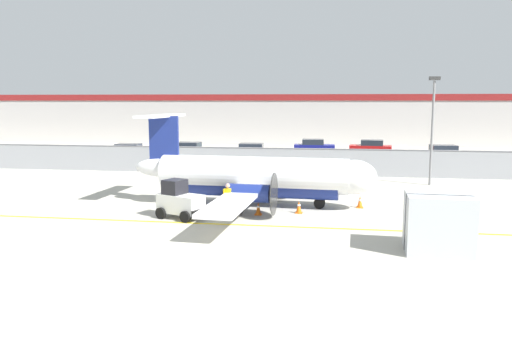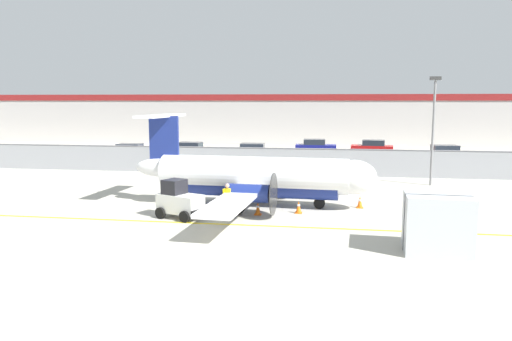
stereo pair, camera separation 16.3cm
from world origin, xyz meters
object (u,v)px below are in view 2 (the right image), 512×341
parked_car_3 (315,147)px  parked_car_5 (443,154)px  parked_car_4 (372,148)px  traffic_cone_near_left (299,207)px  commuter_airplane (257,177)px  apron_light_pole (433,122)px  ground_crew_worker (227,199)px  parked_car_2 (251,152)px  cargo_container (437,224)px  traffic_cone_far_left (258,209)px  parked_car_0 (129,152)px  baggage_tug (179,201)px  parked_car_1 (191,150)px  traffic_cone_near_right (360,202)px

parked_car_3 → parked_car_5: bearing=-25.5°
parked_car_4 → traffic_cone_near_left: bearing=84.1°
commuter_airplane → apron_light_pole: bearing=42.0°
ground_crew_worker → parked_car_2: same height
cargo_container → ground_crew_worker: bearing=157.5°
traffic_cone_far_left → parked_car_0: 25.07m
baggage_tug → parked_car_1: 24.53m
traffic_cone_near_right → apron_light_pole: size_ratio=0.09×
parked_car_1 → parked_car_4: (17.60, 5.57, 0.00)m
baggage_tug → cargo_container: 11.92m
cargo_container → parked_car_2: bearing=116.1°
ground_crew_worker → cargo_container: 9.96m
ground_crew_worker → parked_car_1: size_ratio=0.39×
parked_car_1 → parked_car_2: same height
parked_car_0 → parked_car_3: (17.08, 8.26, 0.00)m
commuter_airplane → traffic_cone_far_left: bearing=-76.9°
cargo_container → parked_car_2: 29.48m
commuter_airplane → traffic_cone_near_right: bearing=6.8°
baggage_tug → traffic_cone_far_left: 3.93m
commuter_airplane → apron_light_pole: (10.59, 8.46, 2.70)m
parked_car_1 → commuter_airplane: bearing=-60.6°
cargo_container → traffic_cone_far_left: 9.20m
ground_crew_worker → traffic_cone_far_left: (1.38, 0.83, -0.64)m
parked_car_2 → parked_car_3: size_ratio=1.00×
parked_car_3 → ground_crew_worker: bearing=-97.7°
parked_car_0 → parked_car_1: same height
traffic_cone_near_right → traffic_cone_far_left: 5.70m
commuter_airplane → parked_car_5: commuter_airplane is taller
parked_car_1 → apron_light_pole: (20.25, -11.82, 3.41)m
traffic_cone_near_right → parked_car_1: bearing=127.2°
ground_crew_worker → parked_car_0: (-13.93, 20.67, -0.06)m
parked_car_0 → parked_car_5: size_ratio=0.98×
baggage_tug → parked_car_1: (-6.35, 23.70, 0.04)m
parked_car_0 → parked_car_1: size_ratio=0.99×
commuter_airplane → traffic_cone_near_left: bearing=-28.4°
baggage_tug → parked_car_4: size_ratio=0.59×
baggage_tug → ground_crew_worker: 2.33m
commuter_airplane → baggage_tug: (-3.31, -3.41, -0.75)m
parked_car_1 → parked_car_5: 23.54m
parked_car_0 → traffic_cone_far_left: bearing=125.0°
cargo_container → traffic_cone_near_right: bearing=111.0°
ground_crew_worker → traffic_cone_near_right: (6.52, 3.29, -0.64)m
parked_car_5 → parked_car_2: bearing=-3.5°
traffic_cone_near_left → traffic_cone_far_left: bearing=-161.3°
parked_car_1 → parked_car_5: same height
parked_car_2 → parked_car_4: bearing=-154.7°
traffic_cone_near_right → parked_car_2: parked_car_2 is taller
cargo_container → traffic_cone_far_left: bearing=149.1°
traffic_cone_far_left → parked_car_2: 22.36m
ground_crew_worker → traffic_cone_near_right: ground_crew_worker is taller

